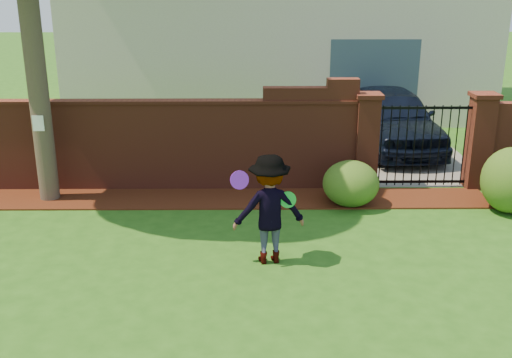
{
  "coord_description": "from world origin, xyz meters",
  "views": [
    {
      "loc": [
        0.16,
        -7.32,
        3.95
      ],
      "look_at": [
        0.24,
        1.4,
        1.05
      ],
      "focal_mm": 42.56,
      "sensor_mm": 36.0,
      "label": 1
    }
  ],
  "objects_px": {
    "man": "(269,210)",
    "car": "(395,120)",
    "frisbee_purple": "(239,180)",
    "frisbee_green": "(288,200)"
  },
  "relations": [
    {
      "from": "man",
      "to": "car",
      "type": "bearing_deg",
      "value": -126.8
    },
    {
      "from": "frisbee_purple",
      "to": "man",
      "type": "bearing_deg",
      "value": 22.89
    },
    {
      "from": "frisbee_green",
      "to": "man",
      "type": "bearing_deg",
      "value": 170.63
    },
    {
      "from": "car",
      "to": "frisbee_purple",
      "type": "height_order",
      "value": "car"
    },
    {
      "from": "frisbee_purple",
      "to": "frisbee_green",
      "type": "relative_size",
      "value": 1.09
    },
    {
      "from": "car",
      "to": "man",
      "type": "bearing_deg",
      "value": -122.05
    },
    {
      "from": "car",
      "to": "frisbee_green",
      "type": "bearing_deg",
      "value": -119.91
    },
    {
      "from": "frisbee_purple",
      "to": "frisbee_green",
      "type": "height_order",
      "value": "frisbee_purple"
    },
    {
      "from": "man",
      "to": "frisbee_purple",
      "type": "height_order",
      "value": "man"
    },
    {
      "from": "frisbee_green",
      "to": "car",
      "type": "bearing_deg",
      "value": 64.21
    }
  ]
}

